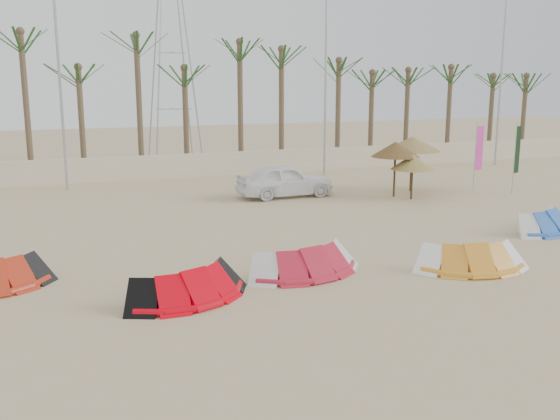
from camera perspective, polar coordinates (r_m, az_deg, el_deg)
name	(u,v)px	position (r m, az deg, el deg)	size (l,w,h in m)	color
ground	(370,313)	(15.04, 8.21, -9.31)	(120.00, 120.00, 0.00)	tan
boundary_wall	(179,166)	(35.23, -9.25, 4.01)	(60.00, 0.30, 1.30)	beige
palm_line	(182,60)	(36.53, -8.99, 13.41)	(52.00, 4.00, 7.70)	brown
lamp_b	(60,71)	(32.24, -19.48, 11.90)	(1.25, 0.14, 11.00)	#A5A8AD
lamp_c	(326,72)	(35.51, 4.26, 12.47)	(1.25, 0.14, 11.00)	#A5A8AD
lamp_d	(502,73)	(41.99, 19.62, 11.74)	(1.25, 0.14, 11.00)	#A5A8AD
pylon	(175,163)	(41.34, -9.54, 4.24)	(3.00, 3.00, 14.00)	#A5A8AD
kite_red_mid	(186,281)	(16.00, -8.57, -6.41)	(3.71, 2.52, 0.90)	red
kite_red_right	(302,257)	(17.82, 2.01, -4.36)	(3.70, 2.15, 0.90)	red
kite_orange	(466,254)	(18.95, 16.61, -3.87)	(3.48, 2.13, 0.90)	orange
kite_blue	(541,219)	(24.52, 22.74, -0.78)	(3.37, 2.32, 0.90)	blue
parasol_left	(395,149)	(29.34, 10.51, 5.47)	(2.25, 2.25, 2.57)	#4C331E
parasol_mid	(413,162)	(28.94, 12.03, 4.32)	(1.97, 1.97, 2.07)	#4C331E
parasol_right	(412,144)	(31.00, 12.00, 5.94)	(2.75, 2.75, 2.67)	#4C331E
flag_pink	(478,150)	(32.28, 17.69, 5.24)	(0.45, 0.04, 3.32)	#A5A8AD
flag_green	(518,152)	(31.60, 20.91, 5.00)	(0.44, 0.15, 3.42)	#A5A8AD
car	(285,180)	(29.05, 0.44, 2.72)	(1.81, 4.50, 1.53)	white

